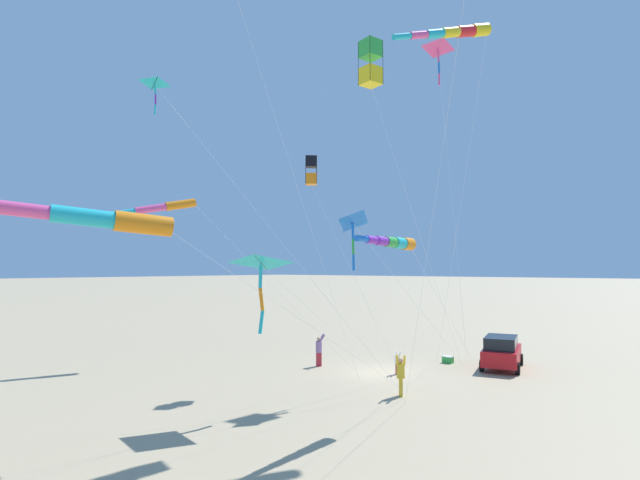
{
  "coord_description": "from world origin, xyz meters",
  "views": [
    {
      "loc": [
        -14.8,
        23.15,
        5.71
      ],
      "look_at": [
        -1.16,
        6.56,
        6.97
      ],
      "focal_mm": 27.34,
      "sensor_mm": 36.0,
      "label": 1
    }
  ],
  "objects": [
    {
      "name": "cooler_box",
      "position": [
        -1.84,
        -4.79,
        0.21
      ],
      "size": [
        0.62,
        0.42,
        0.42
      ],
      "color": "green",
      "rests_on": "ground_plane"
    },
    {
      "name": "person_adult_flyer",
      "position": [
        3.56,
        0.91,
        1.02
      ],
      "size": [
        0.65,
        0.67,
        1.86
      ],
      "color": "#B72833",
      "rests_on": "ground_plane"
    },
    {
      "name": "person_child_grey_jacket",
      "position": [
        -3.53,
        3.74,
        1.02
      ],
      "size": [
        0.63,
        0.67,
        1.88
      ],
      "color": "gold",
      "rests_on": "ground_plane"
    },
    {
      "name": "kite_box_magenta_far_left",
      "position": [
        -3.08,
        5.34,
        14.86
      ],
      "size": [
        0.96,
        10.56,
        15.88
      ],
      "color": "green",
      "rests_on": "ground_plane"
    },
    {
      "name": "kite_windsock_blue_topmost",
      "position": [
        -5.89,
        2.63,
        16.43
      ],
      "size": [
        5.76,
        10.29,
        17.25
      ],
      "color": "yellow",
      "rests_on": "ground_plane"
    },
    {
      "name": "kite_windsock_yellow_midlevel",
      "position": [
        12.5,
        6.39,
        9.46
      ],
      "size": [
        12.55,
        10.78,
        10.29
      ],
      "color": "orange",
      "rests_on": "ground_plane"
    },
    {
      "name": "person_child_green_jacket",
      "position": [
        -1.08,
        -0.1,
        0.68
      ],
      "size": [
        0.45,
        0.41,
        1.25
      ],
      "color": "#B72833",
      "rests_on": "ground_plane"
    },
    {
      "name": "kite_windsock_orange_high_right",
      "position": [
        0.94,
        15.81,
        7.36
      ],
      "size": [
        5.84,
        17.77,
        7.88
      ],
      "color": "orange",
      "rests_on": "ground_plane"
    },
    {
      "name": "kite_windsock_black_fish_shape",
      "position": [
        -5.06,
        6.84,
        6.72
      ],
      "size": [
        2.71,
        16.12,
        6.97
      ],
      "color": "orange",
      "rests_on": "ground_plane"
    },
    {
      "name": "kite_delta_small_distant",
      "position": [
        -2.28,
        -3.09,
        18.72
      ],
      "size": [
        1.75,
        3.72,
        19.17
      ],
      "color": "#EF4C93",
      "rests_on": "ground_plane"
    },
    {
      "name": "kite_delta_teal_far_right",
      "position": [
        -1.52,
        4.65,
        7.87
      ],
      "size": [
        1.14,
        11.4,
        8.4
      ],
      "color": "blue",
      "rests_on": "ground_plane"
    },
    {
      "name": "kite_box_green_low_center",
      "position": [
        2.19,
        3.25,
        11.02
      ],
      "size": [
        3.95,
        3.72,
        11.8
      ],
      "color": "black",
      "rests_on": "ground_plane"
    },
    {
      "name": "parked_car",
      "position": [
        -4.93,
        -5.24,
        0.95
      ],
      "size": [
        2.87,
        4.62,
        1.85
      ],
      "color": "red",
      "rests_on": "ground_plane"
    },
    {
      "name": "kite_delta_long_streamer_right",
      "position": [
        -0.58,
        9.57,
        5.93
      ],
      "size": [
        3.31,
        11.99,
        6.39
      ],
      "color": "#1EB7C6",
      "rests_on": "ground_plane"
    },
    {
      "name": "ground_plane",
      "position": [
        0.0,
        0.0,
        0.0
      ],
      "size": [
        600.0,
        600.0,
        0.0
      ],
      "primitive_type": "plane",
      "color": "tan"
    },
    {
      "name": "kite_delta_purple_drifting",
      "position": [
        3.88,
        11.68,
        13.67
      ],
      "size": [
        8.31,
        8.42,
        13.98
      ],
      "color": "#1EB7C6",
      "rests_on": "ground_plane"
    }
  ]
}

